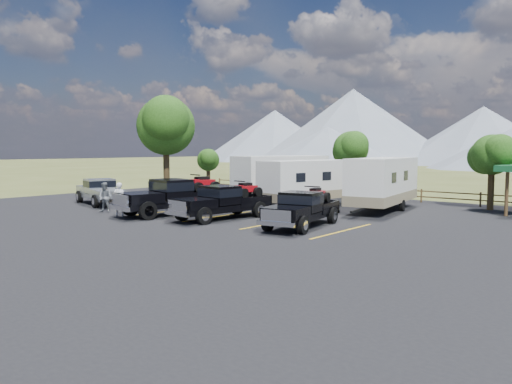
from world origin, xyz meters
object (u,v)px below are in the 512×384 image
Objects in this scene: person_b at (105,197)px; tree_big_nw at (166,126)px; trailer_right at (383,183)px; person_a at (119,199)px; rig_left at (175,195)px; trailer_center at (307,182)px; rig_center at (223,201)px; pickup_silver at (100,191)px; trailer_left at (281,177)px; rig_right at (303,208)px.

tree_big_nw is at bearing 91.36° from person_b.
trailer_right is 4.87× the size of person_a.
person_b is at bearing -48.00° from person_a.
rig_left is 9.03m from trailer_center.
tree_big_nw reaches higher than person_b.
pickup_silver is at bearing -172.07° from rig_center.
rig_left is 0.76× the size of trailer_right.
pickup_silver is (-7.92, 0.11, -0.19)m from rig_left.
rig_right is at bearing -37.31° from trailer_left.
trailer_left reaches higher than rig_left.
trailer_center is (3.54, -1.88, -0.13)m from trailer_left.
trailer_right is (16.47, 3.40, -3.85)m from tree_big_nw.
trailer_right is at bearing 135.26° from pickup_silver.
tree_big_nw is 0.89× the size of trailer_center.
trailer_center reaches higher than person_a.
trailer_right reaches higher than person_b.
rig_right is 3.35× the size of person_b.
person_b reaches higher than pickup_silver.
person_a is (-5.38, -10.88, -0.63)m from trailer_center.
person_a is at bearing -113.91° from rig_left.
trailer_center is (3.61, 8.26, 0.49)m from rig_left.
trailer_right is at bearing -164.15° from person_a.
rig_center is 3.24× the size of person_a.
tree_big_nw reaches higher than rig_left.
rig_center is (3.42, 0.46, -0.13)m from rig_left.
tree_big_nw is 12.46m from trailer_center.
rig_left is at bearing -79.61° from trailer_left.
trailer_center is 14.13m from pickup_silver.
tree_big_nw reaches higher than pickup_silver.
trailer_right is at bearing 17.83° from person_b.
rig_right is 16.31m from pickup_silver.
trailer_right is at bearing 66.79° from rig_center.
rig_center is at bearing -60.16° from trailer_left.
rig_left reaches higher than pickup_silver.
trailer_left is 1.55× the size of pickup_silver.
rig_left is 1.16× the size of pickup_silver.
rig_center is 11.34m from pickup_silver.
tree_big_nw is 1.25× the size of rig_center.
tree_big_nw is at bearing -177.19° from trailer_right.
trailer_left is (8.06, 4.10, -3.83)m from tree_big_nw.
rig_center is 10.27m from trailer_left.
person_a is at bearing -38.90° from person_b.
person_a is (-1.77, -2.62, -0.14)m from rig_left.
tree_big_nw is at bearing -160.43° from trailer_center.
person_b is at bearing -63.94° from tree_big_nw.
tree_big_nw is at bearing 153.08° from rig_left.
rig_center is 0.66× the size of trailer_right.
rig_left reaches higher than person_a.
trailer_right reaches higher than trailer_center.
rig_right is (4.96, 0.43, -0.05)m from rig_center.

